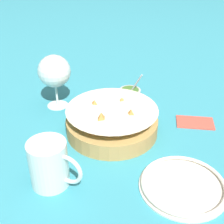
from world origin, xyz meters
The scene contains 7 objects.
ground_plane centered at (0.00, 0.00, 0.00)m, with size 4.00×4.00×0.00m, color teal.
food_basket centered at (0.01, 0.01, 0.03)m, with size 0.24×0.24×0.09m.
sauce_cup centered at (-0.01, 0.19, 0.02)m, with size 0.07×0.07×0.10m.
wine_glass centered at (-0.20, 0.07, 0.11)m, with size 0.10×0.10×0.16m.
beer_mug centered at (-0.02, -0.22, 0.05)m, with size 0.12×0.08×0.10m.
side_plate centered at (0.23, -0.11, 0.01)m, with size 0.19×0.19×0.01m.
napkin centered at (0.20, 0.15, 0.00)m, with size 0.12×0.09×0.01m.
Camera 1 is at (0.31, -0.61, 0.48)m, focal length 50.00 mm.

